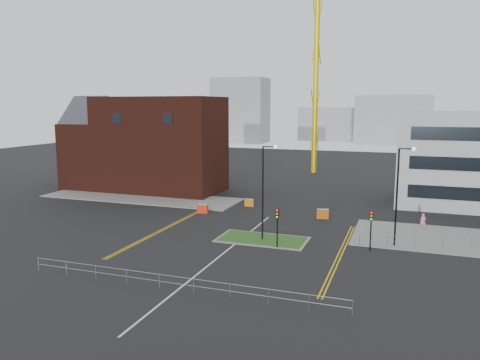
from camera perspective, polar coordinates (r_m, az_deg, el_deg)
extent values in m
plane|color=black|center=(38.80, -3.63, -10.16)|extent=(200.00, 200.00, 0.00)
cube|color=slate|center=(66.71, -12.01, -2.10)|extent=(28.00, 8.00, 0.12)
cube|color=slate|center=(45.30, 2.74, -7.25)|extent=(8.60, 4.60, 0.08)
cube|color=#23501A|center=(45.30, 2.74, -7.23)|extent=(8.00, 4.00, 0.12)
cube|color=#431810|center=(70.88, -9.66, 4.29)|extent=(18.00, 10.00, 14.00)
cube|color=black|center=(68.51, -14.76, 7.31)|extent=(1.40, 0.10, 1.40)
cube|color=black|center=(64.35, -8.81, 7.41)|extent=(1.40, 0.10, 1.40)
cube|color=#431810|center=(77.62, -17.38, 2.93)|extent=(6.00, 10.00, 10.00)
cube|color=#2D3038|center=(77.28, -17.56, 6.62)|extent=(6.40, 8.49, 8.49)
cylinder|color=yellow|center=(90.34, 9.25, 12.72)|extent=(1.00, 1.00, 37.34)
cylinder|color=black|center=(44.26, 2.79, -1.71)|extent=(0.16, 0.16, 9.00)
cylinder|color=black|center=(43.47, 3.59, 4.08)|extent=(1.20, 0.10, 0.10)
sphere|color=silver|center=(43.31, 4.35, 4.06)|extent=(0.36, 0.36, 0.36)
cylinder|color=black|center=(44.40, 18.56, -2.14)|extent=(0.16, 0.16, 9.00)
cylinder|color=black|center=(43.78, 19.64, 3.61)|extent=(1.20, 0.10, 0.10)
sphere|color=silver|center=(43.79, 20.43, 3.57)|extent=(0.36, 0.36, 0.36)
cylinder|color=black|center=(42.53, 4.56, -6.32)|extent=(0.12, 0.12, 3.00)
cube|color=black|center=(42.11, 4.59, -4.09)|extent=(0.28, 0.22, 0.90)
sphere|color=red|center=(41.92, 4.55, -3.73)|extent=(0.18, 0.18, 0.18)
sphere|color=orange|center=(41.99, 4.54, -4.13)|extent=(0.18, 0.18, 0.18)
sphere|color=#0CCC33|center=(42.06, 4.54, -4.53)|extent=(0.18, 0.18, 0.18)
cylinder|color=black|center=(43.20, 15.63, -6.39)|extent=(0.12, 0.12, 3.00)
cube|color=black|center=(42.79, 15.73, -4.20)|extent=(0.28, 0.22, 0.90)
sphere|color=red|center=(42.59, 15.74, -3.84)|extent=(0.18, 0.18, 0.18)
sphere|color=orange|center=(42.66, 15.72, -4.24)|extent=(0.18, 0.18, 0.18)
sphere|color=#0CCC33|center=(42.73, 15.70, -4.63)|extent=(0.18, 0.18, 0.18)
cylinder|color=gray|center=(33.36, -7.80, -11.60)|extent=(24.00, 0.04, 0.04)
cylinder|color=gray|center=(33.54, -7.78, -12.39)|extent=(24.00, 0.04, 0.04)
cylinder|color=gray|center=(40.22, -23.36, -9.39)|extent=(0.05, 0.05, 1.10)
cylinder|color=gray|center=(30.32, 13.56, -14.98)|extent=(0.05, 0.05, 1.10)
cylinder|color=gray|center=(58.78, -6.59, -2.48)|extent=(6.00, 0.04, 0.04)
cylinder|color=gray|center=(58.89, -6.58, -2.95)|extent=(6.00, 0.04, 0.04)
cylinder|color=gray|center=(60.25, -9.14, -2.74)|extent=(0.05, 0.05, 1.10)
cylinder|color=gray|center=(57.65, -3.90, -3.18)|extent=(0.05, 0.05, 1.10)
cylinder|color=gray|center=(47.00, 26.37, -6.33)|extent=(19.01, 5.04, 0.04)
cylinder|color=gray|center=(47.13, 26.33, -6.92)|extent=(19.01, 5.04, 0.04)
cylinder|color=gray|center=(44.49, 14.38, -7.16)|extent=(0.05, 0.05, 1.10)
cube|color=silver|center=(40.55, -2.50, -9.29)|extent=(0.15, 30.00, 0.01)
cube|color=gold|center=(51.20, -8.51, -5.46)|extent=(0.12, 24.00, 0.01)
cube|color=gold|center=(51.06, -8.21, -5.49)|extent=(0.12, 24.00, 0.01)
cube|color=gold|center=(41.94, 11.90, -8.85)|extent=(0.12, 20.00, 0.01)
cube|color=gold|center=(41.90, 12.31, -8.88)|extent=(0.12, 20.00, 0.01)
cube|color=gray|center=(163.03, 0.07, 8.48)|extent=(18.00, 12.00, 22.00)
cube|color=gray|center=(163.75, 18.16, 6.98)|extent=(24.00, 12.00, 16.00)
cube|color=gray|center=(175.21, 12.29, 6.68)|extent=(30.00, 12.00, 12.00)
imported|color=pink|center=(52.67, 21.42, -4.69)|extent=(0.62, 0.44, 1.61)
cube|color=red|center=(56.14, -4.58, -3.54)|extent=(1.31, 0.56, 1.06)
cube|color=silver|center=(56.04, -4.59, -3.07)|extent=(1.31, 0.56, 0.13)
cube|color=orange|center=(59.79, 1.11, -2.79)|extent=(1.19, 0.66, 0.94)
cube|color=silver|center=(59.71, 1.11, -2.39)|extent=(1.19, 0.66, 0.11)
cube|color=#CA5E0B|center=(54.15, 10.04, -4.10)|extent=(1.39, 0.74, 1.10)
cube|color=silver|center=(54.04, 10.06, -3.59)|extent=(1.39, 0.74, 0.13)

